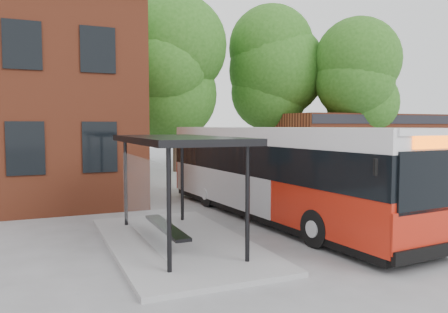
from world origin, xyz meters
name	(u,v)px	position (x,y,z in m)	size (l,w,h in m)	color
ground	(300,222)	(0.00, 0.00, 0.00)	(100.00, 100.00, 0.00)	slate
shop_row	(366,141)	(15.00, 14.00, 2.00)	(14.00, 6.20, 4.00)	brown
bus_shelter	(177,190)	(-4.50, -1.00, 1.45)	(3.60, 7.00, 2.90)	black
bike_rail	(337,174)	(9.28, 10.00, 0.19)	(5.20, 0.10, 0.38)	black
tree_0	(68,87)	(-6.00, 16.00, 5.50)	(7.92, 7.92, 11.00)	#225115
tree_1	(176,96)	(1.00, 17.00, 5.20)	(7.92, 7.92, 10.40)	#225115
tree_2	(272,94)	(8.00, 16.00, 5.50)	(7.92, 7.92, 11.00)	#225115
tree_3	(364,104)	(13.00, 12.00, 4.64)	(7.04, 7.04, 9.28)	#225115
city_bus	(276,173)	(-0.41, 0.88, 1.55)	(2.60, 12.18, 3.10)	#B42010
bicycle_0	(320,172)	(7.54, 9.37, 0.43)	(0.57, 1.62, 0.85)	black
bicycle_1	(317,170)	(7.58, 9.75, 0.51)	(0.48, 1.68, 1.01)	black
bicycle_2	(332,171)	(8.46, 9.47, 0.44)	(0.58, 1.67, 0.88)	black
bicycle_3	(329,170)	(8.44, 9.80, 0.50)	(0.47, 1.66, 1.00)	black
bicycle_4	(358,170)	(10.17, 9.13, 0.47)	(0.63, 1.80, 0.95)	black
bicycle_5	(340,169)	(9.55, 10.11, 0.49)	(0.46, 1.63, 0.98)	black
bicycle_6	(372,170)	(11.20, 9.08, 0.45)	(0.59, 1.70, 0.89)	#480D06
bicycle_7	(358,167)	(11.15, 10.29, 0.51)	(0.48, 1.69, 1.02)	black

